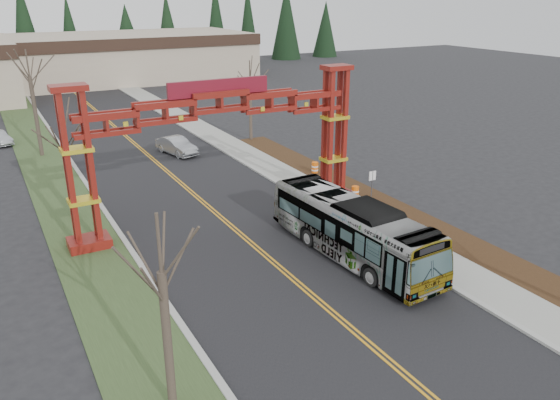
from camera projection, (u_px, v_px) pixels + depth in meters
ground at (432, 398)px, 18.87m from camera, size 200.00×200.00×0.00m
road at (185, 187)px, 39.30m from camera, size 12.00×110.00×0.02m
lane_line_left at (184, 187)px, 39.24m from camera, size 0.12×100.00×0.01m
lane_line_right at (187, 187)px, 39.35m from camera, size 0.12×100.00×0.01m
curb_right at (261, 173)px, 42.06m from camera, size 0.30×110.00×0.15m
sidewalk_right at (278, 171)px, 42.71m from camera, size 2.60×110.00×0.14m
landscape_strip at (441, 233)px, 31.63m from camera, size 2.60×50.00×0.12m
grass_median at (69, 206)px, 35.67m from camera, size 4.00×110.00×0.08m
curb_left at (98, 201)px, 36.49m from camera, size 0.30×110.00×0.15m
gateway_arch at (220, 125)px, 31.44m from camera, size 18.20×1.60×8.90m
retail_building_east at (126, 56)px, 87.49m from camera, size 38.00×20.30×7.00m
conifer_treeline at (48, 34)px, 91.86m from camera, size 116.10×5.60×13.00m
transit_bus at (352, 229)px, 28.45m from camera, size 3.28×11.54×3.18m
silver_sedan at (177, 146)px, 47.01m from camera, size 2.62×4.76×1.49m
bare_tree_median_near at (161, 273)px, 16.60m from camera, size 2.96×2.96×7.13m
bare_tree_median_mid at (63, 141)px, 32.37m from camera, size 3.12×3.12×6.97m
bare_tree_median_far at (30, 77)px, 44.42m from camera, size 3.30×3.30×8.88m
bare_tree_right_far at (250, 82)px, 49.74m from camera, size 2.92×2.92×7.41m
street_sign at (372, 181)px, 35.63m from camera, size 0.52×0.06×2.27m
barrel_south at (355, 193)px, 36.79m from camera, size 0.51×0.51×0.94m
barrel_mid at (322, 182)px, 39.02m from camera, size 0.48×0.48×0.89m
barrel_north at (315, 168)px, 42.01m from camera, size 0.51×0.51×0.94m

